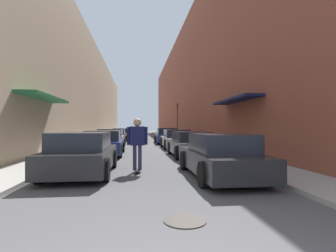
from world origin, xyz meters
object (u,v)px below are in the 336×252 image
object	(u,v)px
parked_car_right_1	(191,144)
traffic_light	(177,117)
parked_car_left_0	(82,154)
manhole_cover	(185,221)
skateboarder	(137,139)
parked_car_left_2	(111,139)
parked_car_right_3	(166,136)
parked_car_left_1	(104,143)
parked_car_left_5	(124,133)
parked_car_left_3	(116,136)
parked_car_right_2	(176,139)
parked_car_left_4	(121,134)
parked_car_right_0	(220,156)

from	to	relation	value
parked_car_right_1	traffic_light	distance (m)	15.34
parked_car_left_0	parked_car_right_1	size ratio (longest dim) A/B	0.96
parked_car_right_1	manhole_cover	xyz separation A→B (m)	(-1.95, -8.88, -0.61)
parked_car_left_0	skateboarder	world-z (taller)	skateboarder
parked_car_left_2	parked_car_right_1	world-z (taller)	parked_car_left_2
parked_car_right_1	parked_car_right_3	size ratio (longest dim) A/B	0.89
traffic_light	parked_car_left_0	bearing A→B (deg)	-107.49
parked_car_left_0	parked_car_left_2	distance (m)	10.77
parked_car_left_1	parked_car_right_1	world-z (taller)	parked_car_left_1
parked_car_left_5	parked_car_right_3	bearing A→B (deg)	-71.44
parked_car_left_3	skateboarder	size ratio (longest dim) A/B	2.46
parked_car_left_5	skateboarder	distance (m)	27.77
parked_car_right_3	traffic_light	bearing A→B (deg)	70.00
parked_car_right_1	parked_car_right_2	size ratio (longest dim) A/B	1.05
parked_car_left_1	parked_car_left_3	xyz separation A→B (m)	(-0.18, 10.91, -0.00)
traffic_light	parked_car_left_5	bearing A→B (deg)	126.51
parked_car_left_3	parked_car_left_4	distance (m)	5.83
parked_car_right_2	skateboarder	distance (m)	9.59
parked_car_left_4	skateboarder	distance (m)	22.30
parked_car_left_4	manhole_cover	xyz separation A→B (m)	(2.63, -26.89, -0.62)
parked_car_left_2	skateboarder	xyz separation A→B (m)	(1.90, -10.55, 0.48)
parked_car_left_3	skateboarder	bearing A→B (deg)	-83.19
parked_car_left_5	parked_car_right_3	xyz separation A→B (m)	(4.43, -13.21, 0.05)
parked_car_left_0	traffic_light	distance (m)	20.59
parked_car_right_0	parked_car_right_3	xyz separation A→B (m)	(0.14, 15.63, 0.03)
manhole_cover	parked_car_left_3	bearing A→B (deg)	97.35
parked_car_left_0	parked_car_left_5	distance (m)	27.93
parked_car_right_3	skateboarder	bearing A→B (deg)	-100.31
parked_car_left_4	parked_car_right_1	world-z (taller)	parked_car_left_4
parked_car_left_1	parked_car_left_4	xyz separation A→B (m)	(-0.09, 16.74, -0.00)
parked_car_left_1	parked_car_right_2	world-z (taller)	parked_car_right_2
parked_car_left_4	parked_car_left_0	bearing A→B (deg)	-89.74
parked_car_right_3	traffic_light	world-z (taller)	traffic_light
parked_car_left_0	manhole_cover	size ratio (longest dim) A/B	5.88
parked_car_left_5	parked_car_right_3	size ratio (longest dim) A/B	0.89
traffic_light	parked_car_left_4	bearing A→B (deg)	155.32
parked_car_right_2	parked_car_right_1	bearing A→B (deg)	-90.13
parked_car_left_2	parked_car_right_3	xyz separation A→B (m)	(4.53, 3.95, 0.03)
parked_car_right_2	skateboarder	xyz separation A→B (m)	(-2.72, -9.19, 0.48)
manhole_cover	parked_car_left_1	bearing A→B (deg)	104.04
parked_car_left_1	parked_car_left_3	distance (m)	10.92
parked_car_left_2	manhole_cover	size ratio (longest dim) A/B	6.11
parked_car_left_2	parked_car_left_3	size ratio (longest dim) A/B	0.96
parked_car_left_0	parked_car_right_3	size ratio (longest dim) A/B	0.86
parked_car_left_3	parked_car_right_0	xyz separation A→B (m)	(4.46, -17.52, 0.01)
parked_car_right_1	parked_car_right_2	distance (m)	4.98
parked_car_left_4	parked_car_right_0	distance (m)	23.75
parked_car_right_0	parked_car_right_3	distance (m)	15.63
parked_car_left_2	parked_car_right_1	size ratio (longest dim) A/B	1.00
parked_car_right_1	parked_car_right_2	world-z (taller)	parked_car_right_2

